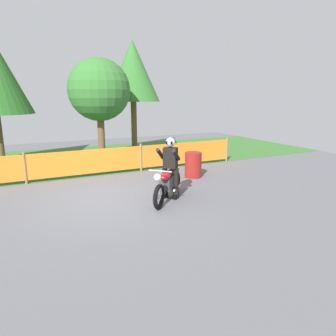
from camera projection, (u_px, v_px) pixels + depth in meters
ground at (108, 198)px, 8.43m from camera, size 24.00×24.00×0.02m
grass_verge at (73, 159)px, 13.61m from camera, size 24.00×6.82×0.01m
barrier_fence at (88, 162)px, 10.51m from camera, size 11.96×0.08×1.05m
tree_near_left at (99, 90)px, 12.03m from camera, size 2.47×2.47×4.26m
tree_near_right at (133, 72)px, 14.29m from camera, size 2.54×2.54×5.35m
motorcycle_lead at (168, 184)px, 8.14m from camera, size 1.53×1.54×0.97m
rider_lead at (170, 164)px, 8.24m from camera, size 0.76×0.77×1.69m
oil_drum at (193, 165)px, 10.53m from camera, size 0.58×0.58×0.88m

